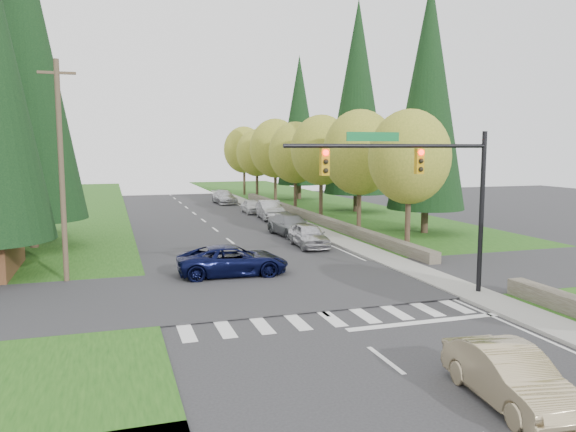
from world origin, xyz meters
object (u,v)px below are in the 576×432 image
parked_car_c (270,210)px  parked_car_e (224,197)px  suv_navy (233,260)px  parked_car_b (291,225)px  parked_car_a (309,235)px  parked_car_d (252,206)px  sedan_champagne (510,376)px

parked_car_c → parked_car_e: (-1.08, 14.65, -0.10)m
suv_navy → parked_car_e: bearing=-8.0°
parked_car_e → parked_car_b: bearing=-93.3°
suv_navy → parked_car_b: suv_navy is taller
parked_car_a → parked_car_c: (1.40, 13.73, 0.07)m
parked_car_d → parked_car_a: bearing=-92.3°
parked_car_c → suv_navy: bearing=-106.2°
suv_navy → parked_car_b: 12.78m
suv_navy → parked_car_b: (6.50, 11.00, -0.00)m
sedan_champagne → parked_car_c: bearing=89.0°
suv_navy → parked_car_d: suv_navy is taller
parked_car_a → sedan_champagne: bearing=-94.7°
sedan_champagne → parked_car_a: bearing=88.5°
parked_car_b → parked_car_e: 23.69m
parked_car_c → parked_car_e: bearing=98.6°
suv_navy → parked_car_a: 8.81m
parked_car_a → parked_car_b: parked_car_a is taller
parked_car_c → parked_car_d: (-0.37, 4.96, -0.16)m
suv_navy → parked_car_c: size_ratio=1.08×
parked_car_b → parked_car_d: 14.02m
sedan_champagne → parked_car_a: (2.68, 21.72, 0.05)m
parked_car_e → parked_car_c: bearing=-89.2°
sedan_champagne → suv_navy: bearing=108.2°
suv_navy → parked_car_c: parked_car_c is taller
parked_car_d → parked_car_c: bearing=-84.8°
suv_navy → parked_car_d: (7.17, 25.00, -0.09)m
sedan_champagne → parked_car_b: size_ratio=0.82×
sedan_champagne → parked_car_a: size_ratio=0.96×
parked_car_a → parked_car_c: parked_car_c is taller
sedan_champagne → parked_car_c: (4.08, 35.45, 0.12)m
suv_navy → parked_car_d: 26.01m
sedan_champagne → parked_car_e: size_ratio=0.85×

